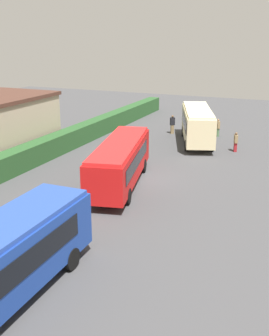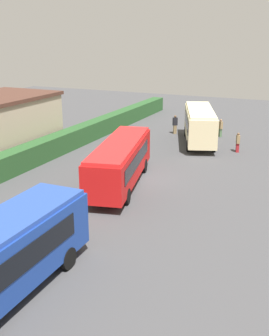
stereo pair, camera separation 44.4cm
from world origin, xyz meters
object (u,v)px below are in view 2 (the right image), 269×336
(person_center, at_px, (175,124))
(person_right, at_px, (221,128))
(bus_red, at_px, (120,161))
(bus_cream, at_px, (200,124))
(person_left, at_px, (238,142))
(bus_blue, at_px, (0,256))

(person_center, height_order, person_right, person_center)
(person_center, bearing_deg, person_right, -121.63)
(bus_red, height_order, bus_cream, bus_cream)
(person_left, bearing_deg, person_right, 97.30)
(bus_cream, bearing_deg, bus_blue, 159.54)
(bus_blue, distance_m, person_center, 29.42)
(bus_blue, distance_m, person_left, 25.27)
(bus_cream, distance_m, person_right, 3.75)
(bus_red, xyz_separation_m, person_center, (16.03, 1.62, -0.75))
(bus_cream, bearing_deg, person_center, 30.45)
(bus_blue, xyz_separation_m, bus_cream, (26.45, -0.33, 0.06))
(bus_red, relative_size, person_center, 5.34)
(person_center, bearing_deg, bus_blue, 146.59)
(bus_cream, distance_m, person_left, 4.31)
(bus_cream, relative_size, person_center, 4.79)
(bus_cream, bearing_deg, person_left, -131.36)
(bus_red, height_order, person_center, bus_red)
(person_left, distance_m, person_center, 8.47)
(bus_cream, height_order, person_left, bus_cream)
(person_left, bearing_deg, person_center, 128.03)
(person_center, xyz_separation_m, person_right, (0.62, -4.58, -0.08))
(bus_red, bearing_deg, person_left, -39.07)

